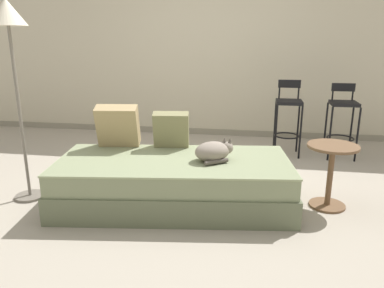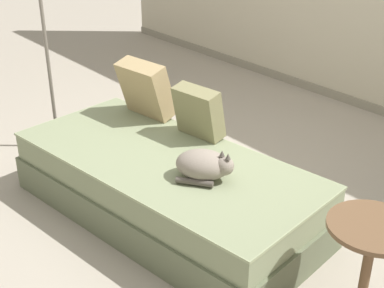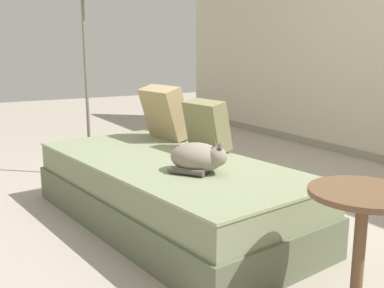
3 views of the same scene
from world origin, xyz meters
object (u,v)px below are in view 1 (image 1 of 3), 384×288
Objects in this scene: throw_pillow_middle at (171,130)px; floor_lamp at (9,32)px; bar_stool_near_window at (288,112)px; side_table at (331,167)px; throw_pillow_corner at (118,126)px; bar_stool_by_doorway at (342,115)px; cat at (214,151)px; couch at (174,181)px.

throw_pillow_middle is 1.64m from floor_lamp.
side_table is at bearing -80.67° from bar_stool_near_window.
throw_pillow_corner is 1.19× the size of throw_pillow_middle.
bar_stool_by_doorway is 0.52× the size of floor_lamp.
bar_stool_by_doorway is 1.62m from side_table.
cat is 1.88m from bar_stool_near_window.
couch is 3.78× the size of side_table.
bar_stool_by_doorway reaches higher than couch.
throw_pillow_corner is 0.74× the size of side_table.
floor_lamp is (-2.77, -0.26, 1.14)m from side_table.
throw_pillow_middle is (-0.10, 0.37, 0.39)m from couch.
cat is 0.22× the size of floor_lamp.
throw_pillow_corner is at bearing 25.97° from floor_lamp.
cat is at bearing -36.84° from throw_pillow_middle.
bar_stool_by_doorway is at bearing 50.17° from cat.
bar_stool_near_window reaches higher than throw_pillow_corner.
throw_pillow_middle is (0.52, 0.07, -0.03)m from throw_pillow_corner.
bar_stool_near_window is at bearing 57.07° from couch.
throw_pillow_middle is at bearing 7.39° from throw_pillow_corner.
couch is 5.48× the size of cat.
throw_pillow_middle reaches higher than couch.
cat reaches higher than couch.
bar_stool_near_window is at bearing 179.94° from bar_stool_by_doorway.
throw_pillow_corner is 0.45× the size of bar_stool_near_window.
bar_stool_near_window is 0.53× the size of floor_lamp.
bar_stool_near_window is at bearing 99.33° from side_table.
side_table is (2.00, -0.12, -0.27)m from throw_pillow_corner.
throw_pillow_corner is 0.46× the size of bar_stool_by_doorway.
throw_pillow_corner is at bearing -172.61° from throw_pillow_middle.
bar_stool_by_doorway is (1.78, 1.74, 0.32)m from couch.
floor_lamp is (-1.75, -0.10, 1.00)m from cat.
floor_lamp reaches higher than bar_stool_near_window.
throw_pillow_corner is at bearing 176.58° from side_table.
side_table is at bearing -3.42° from throw_pillow_corner.
cat is 0.69× the size of side_table.
throw_pillow_middle is 1.51m from side_table.
bar_stool_by_doorway is at bearing 44.21° from couch.
floor_lamp is at bearing -154.03° from throw_pillow_corner.
cat is 2.23m from bar_stool_by_doorway.
throw_pillow_middle is 0.39× the size of bar_stool_by_doorway.
bar_stool_near_window reaches higher than couch.
throw_pillow_middle is 0.38× the size of bar_stool_near_window.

